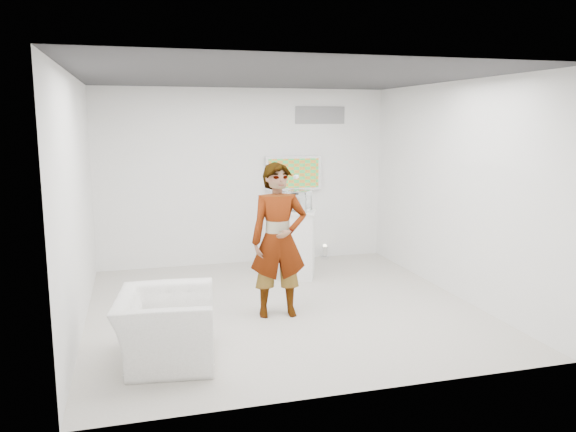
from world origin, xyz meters
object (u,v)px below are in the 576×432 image
object	(u,v)px
pedestal	(299,245)
person	(279,240)
armchair	(166,327)
tv	(293,173)
floor_uplight	(325,252)

from	to	relation	value
pedestal	person	bearing A→B (deg)	-114.87
person	pedestal	xyz separation A→B (m)	(0.73, 1.59, -0.44)
pedestal	armchair	bearing A→B (deg)	-130.04
tv	armchair	size ratio (longest dim) A/B	0.90
person	pedestal	bearing A→B (deg)	70.22
person	floor_uplight	size ratio (longest dim) A/B	7.71
tv	armchair	distance (m)	4.65
armchair	floor_uplight	distance (m)	4.75
tv	floor_uplight	size ratio (longest dim) A/B	3.95
armchair	pedestal	world-z (taller)	pedestal
armchair	pedestal	xyz separation A→B (m)	(2.20, 2.62, 0.18)
tv	person	distance (m)	2.96
armchair	floor_uplight	xyz separation A→B (m)	(3.01, 3.67, -0.23)
tv	armchair	xyz separation A→B (m)	(-2.44, -3.77, -1.19)
person	pedestal	distance (m)	1.80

